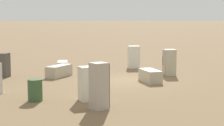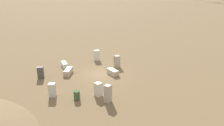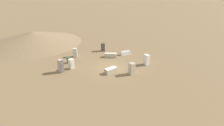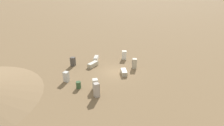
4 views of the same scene
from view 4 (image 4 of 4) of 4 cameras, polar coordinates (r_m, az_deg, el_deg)
The scene contains 11 objects.
ground_plane at distance 26.45m, azimuth 1.07°, elevation -2.98°, with size 1000.00×1000.00×0.00m, color brown.
discarded_fridge_0 at distance 27.60m, azimuth 7.32°, elevation -0.17°, with size 0.92×0.93×1.59m.
discarded_fridge_1 at distance 30.80m, azimuth -5.21°, elevation 1.57°, with size 1.74×1.56×0.60m.
discarded_fridge_2 at distance 20.55m, azimuth -5.05°, elevation -8.79°, with size 0.62×0.67×1.78m.
discarded_fridge_3 at distance 21.98m, azimuth -5.51°, elevation -6.97°, with size 0.82×0.83×1.45m.
discarded_fridge_4 at distance 25.73m, azimuth 3.91°, elevation -3.02°, with size 1.86×1.41×0.67m.
discarded_fridge_5 at distance 30.85m, azimuth 4.00°, elevation 2.60°, with size 0.96×0.99×1.55m.
discarded_fridge_6 at distance 28.34m, azimuth -6.26°, elevation -0.47°, with size 1.42×2.07×0.67m.
discarded_fridge_7 at distance 24.45m, azimuth -14.75°, elevation -4.35°, with size 0.87×0.84×1.42m.
discarded_fridge_8 at distance 29.02m, azimuth -12.67°, elevation 0.50°, with size 0.93×0.91×1.43m.
rusty_barrel at distance 22.68m, azimuth -10.89°, elevation -7.05°, with size 0.61×0.61×0.92m.
Camera 4 is at (19.45, -13.34, 11.97)m, focal length 28.00 mm.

